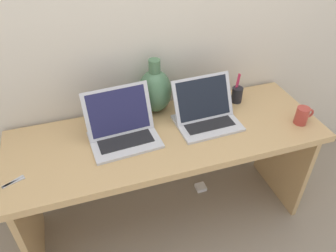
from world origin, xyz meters
The scene contains 10 objects.
ground_plane centered at (0.00, 0.00, 0.00)m, with size 6.00×6.00×0.00m, color gray.
back_wall centered at (0.00, 0.33, 1.20)m, with size 4.40×0.04×2.40m, color beige.
desk centered at (0.00, 0.00, 0.57)m, with size 1.68×0.59×0.71m.
laptop_left centered at (-0.23, 0.05, 0.78)m, with size 0.36×0.28×0.25m.
laptop_right centered at (0.23, 0.04, 0.77)m, with size 0.34×0.27×0.24m.
green_vase centered at (0.00, 0.23, 0.84)m, with size 0.19×0.19×0.32m.
coffee_mug centered at (0.73, -0.14, 0.76)m, with size 0.11×0.07×0.10m.
pen_cup centered at (0.49, 0.17, 0.76)m, with size 0.06×0.06×0.18m.
scissors centered at (-0.81, -0.14, 0.71)m, with size 0.14×0.09×0.01m.
power_brick centered at (0.30, 0.16, 0.01)m, with size 0.07×0.07×0.03m, color white.
Camera 1 is at (-0.41, -1.27, 1.80)m, focal length 34.73 mm.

